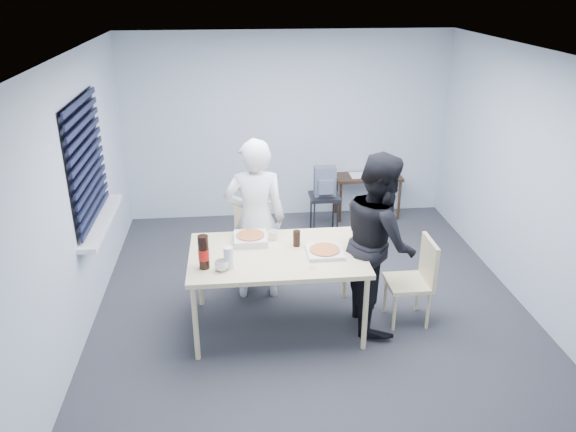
{
  "coord_description": "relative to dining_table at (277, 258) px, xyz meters",
  "views": [
    {
      "loc": [
        -0.77,
        -5.12,
        3.24
      ],
      "look_at": [
        -0.24,
        0.1,
        0.99
      ],
      "focal_mm": 35.0,
      "sensor_mm": 36.0,
      "label": 1
    }
  ],
  "objects": [
    {
      "name": "pizza_box_b",
      "position": [
        0.45,
        -0.06,
        0.08
      ],
      "size": [
        0.34,
        0.34,
        0.05
      ],
      "rotation": [
        0.0,
        0.0,
        -0.31
      ],
      "color": "silver",
      "rests_on": "dining_table"
    },
    {
      "name": "dining_table",
      "position": [
        0.0,
        0.0,
        0.0
      ],
      "size": [
        1.67,
        1.06,
        0.81
      ],
      "color": "beige",
      "rests_on": "ground"
    },
    {
      "name": "mug_b",
      "position": [
        -0.01,
        0.3,
        0.1
      ],
      "size": [
        0.1,
        0.1,
        0.09
      ],
      "primitive_type": "imported",
      "color": "white",
      "rests_on": "dining_table"
    },
    {
      "name": "cola_glass",
      "position": [
        0.2,
        0.13,
        0.14
      ],
      "size": [
        0.09,
        0.09,
        0.16
      ],
      "primitive_type": "cylinder",
      "rotation": [
        0.0,
        0.0,
        -0.41
      ],
      "color": "black",
      "rests_on": "dining_table"
    },
    {
      "name": "papers",
      "position": [
        1.38,
        2.67,
        -0.13
      ],
      "size": [
        0.24,
        0.3,
        0.0
      ],
      "primitive_type": "cube",
      "rotation": [
        0.0,
        0.0,
        -0.1
      ],
      "color": "white",
      "rests_on": "side_table"
    },
    {
      "name": "chair_far",
      "position": [
        -0.19,
        1.03,
        -0.24
      ],
      "size": [
        0.42,
        0.42,
        0.89
      ],
      "color": "beige",
      "rests_on": "ground"
    },
    {
      "name": "mug_a",
      "position": [
        -0.52,
        -0.29,
        0.11
      ],
      "size": [
        0.17,
        0.17,
        0.1
      ],
      "primitive_type": "imported",
      "rotation": [
        0.0,
        0.0,
        0.52
      ],
      "color": "white",
      "rests_on": "dining_table"
    },
    {
      "name": "rubber_band",
      "position": [
        0.29,
        -0.34,
        0.06
      ],
      "size": [
        0.07,
        0.07,
        0.0
      ],
      "primitive_type": "torus",
      "rotation": [
        0.0,
        0.0,
        -0.41
      ],
      "color": "red",
      "rests_on": "dining_table"
    },
    {
      "name": "room",
      "position": [
        -1.81,
        0.76,
        0.69
      ],
      "size": [
        5.0,
        5.0,
        5.0
      ],
      "color": "#2D2C31",
      "rests_on": "ground"
    },
    {
      "name": "person_white",
      "position": [
        -0.17,
        0.63,
        0.13
      ],
      "size": [
        0.65,
        0.42,
        1.77
      ],
      "primitive_type": "imported",
      "rotation": [
        0.0,
        0.0,
        3.14
      ],
      "color": "silver",
      "rests_on": "ground"
    },
    {
      "name": "chair_right",
      "position": [
        1.39,
        -0.04,
        -0.24
      ],
      "size": [
        0.42,
        0.42,
        0.89
      ],
      "color": "beige",
      "rests_on": "ground"
    },
    {
      "name": "person_black",
      "position": [
        0.99,
        0.0,
        0.13
      ],
      "size": [
        0.47,
        0.86,
        1.77
      ],
      "primitive_type": "imported",
      "rotation": [
        0.0,
        0.0,
        1.57
      ],
      "color": "black",
      "rests_on": "ground"
    },
    {
      "name": "side_table",
      "position": [
        1.53,
        2.64,
        -0.21
      ],
      "size": [
        0.93,
        0.41,
        0.62
      ],
      "color": "#362515",
      "rests_on": "ground"
    },
    {
      "name": "backpack",
      "position": [
        0.82,
        2.14,
        -0.02
      ],
      "size": [
        0.28,
        0.21,
        0.4
      ],
      "rotation": [
        0.0,
        0.0,
        -0.38
      ],
      "color": "slate",
      "rests_on": "stool"
    },
    {
      "name": "stool",
      "position": [
        0.82,
        2.15,
        -0.32
      ],
      "size": [
        0.39,
        0.39,
        0.54
      ],
      "color": "black",
      "rests_on": "ground"
    },
    {
      "name": "soda_bottle",
      "position": [
        -0.67,
        -0.23,
        0.21
      ],
      "size": [
        0.1,
        0.1,
        0.32
      ],
      "rotation": [
        0.0,
        0.0,
        0.18
      ],
      "color": "black",
      "rests_on": "dining_table"
    },
    {
      "name": "black_box",
      "position": [
        1.75,
        2.66,
        -0.1
      ],
      "size": [
        0.16,
        0.15,
        0.06
      ],
      "primitive_type": "cube",
      "rotation": [
        0.0,
        0.0,
        0.43
      ],
      "color": "black",
      "rests_on": "side_table"
    },
    {
      "name": "pizza_box_a",
      "position": [
        -0.24,
        0.27,
        0.1
      ],
      "size": [
        0.32,
        0.32,
        0.08
      ],
      "rotation": [
        0.0,
        0.0,
        0.12
      ],
      "color": "silver",
      "rests_on": "dining_table"
    },
    {
      "name": "plastic_cups",
      "position": [
        -0.46,
        -0.25,
        0.16
      ],
      "size": [
        0.1,
        0.1,
        0.21
      ],
      "primitive_type": "cylinder",
      "rotation": [
        0.0,
        0.0,
        -0.21
      ],
      "color": "silver",
      "rests_on": "dining_table"
    }
  ]
}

